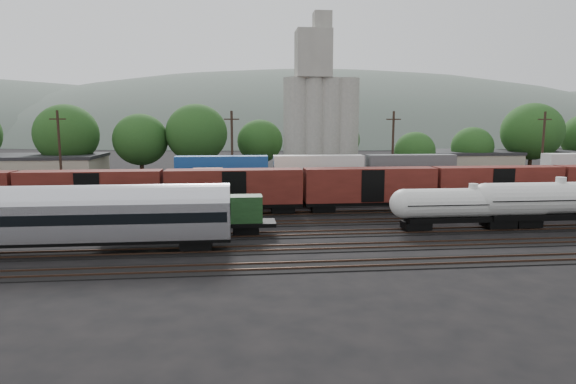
{
  "coord_description": "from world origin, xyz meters",
  "views": [
    {
      "loc": [
        -11.2,
        -48.37,
        10.35
      ],
      "look_at": [
        -5.93,
        2.0,
        3.0
      ],
      "focal_mm": 30.0,
      "sensor_mm": 36.0,
      "label": 1
    }
  ],
  "objects": [
    {
      "name": "ground",
      "position": [
        0.0,
        0.0,
        0.0
      ],
      "size": [
        600.0,
        600.0,
        0.0
      ],
      "primitive_type": "plane",
      "color": "black"
    },
    {
      "name": "tracks",
      "position": [
        0.0,
        0.0,
        0.05
      ],
      "size": [
        180.0,
        33.2,
        0.2
      ],
      "color": "black",
      "rests_on": "ground"
    },
    {
      "name": "green_locomotive",
      "position": [
        -16.22,
        -5.0,
        2.3
      ],
      "size": [
        15.08,
        2.66,
        3.99
      ],
      "color": "black",
      "rests_on": "ground"
    },
    {
      "name": "tank_car_a",
      "position": [
        11.15,
        -5.0,
        2.55
      ],
      "size": [
        16.3,
        2.92,
        4.27
      ],
      "color": "silver",
      "rests_on": "ground"
    },
    {
      "name": "tank_car_b",
      "position": [
        20.04,
        -5.0,
        2.82
      ],
      "size": [
        18.22,
        3.26,
        4.77
      ],
      "color": "silver",
      "rests_on": "ground"
    },
    {
      "name": "passenger_coach",
      "position": [
        -23.41,
        -10.0,
        3.22
      ],
      "size": [
        23.09,
        2.85,
        5.24
      ],
      "color": "silver",
      "rests_on": "ground"
    },
    {
      "name": "orange_locomotive",
      "position": [
        -10.37,
        10.0,
        2.57
      ],
      "size": [
        18.0,
        3.0,
        4.5
      ],
      "color": "black",
      "rests_on": "ground"
    },
    {
      "name": "boxcar_string",
      "position": [
        -19.33,
        5.0,
        3.12
      ],
      "size": [
        122.8,
        2.9,
        4.2
      ],
      "color": "black",
      "rests_on": "ground"
    },
    {
      "name": "container_wall",
      "position": [
        5.61,
        15.0,
        2.76
      ],
      "size": [
        162.3,
        2.6,
        5.8
      ],
      "color": "black",
      "rests_on": "ground"
    },
    {
      "name": "grain_silo",
      "position": [
        3.28,
        36.0,
        11.26
      ],
      "size": [
        13.4,
        5.0,
        29.0
      ],
      "color": "#99968C",
      "rests_on": "ground"
    },
    {
      "name": "industrial_sheds",
      "position": [
        6.63,
        35.25,
        2.56
      ],
      "size": [
        119.38,
        17.26,
        5.1
      ],
      "color": "#9E937F",
      "rests_on": "ground"
    },
    {
      "name": "tree_band",
      "position": [
        -0.56,
        37.14,
        7.53
      ],
      "size": [
        161.89,
        19.8,
        13.83
      ],
      "color": "black",
      "rests_on": "ground"
    },
    {
      "name": "utility_poles",
      "position": [
        0.0,
        22.0,
        6.21
      ],
      "size": [
        122.2,
        0.36,
        12.0
      ],
      "color": "black",
      "rests_on": "ground"
    },
    {
      "name": "distant_hills",
      "position": [
        23.92,
        260.0,
        -20.56
      ],
      "size": [
        860.0,
        286.0,
        130.0
      ],
      "color": "#59665B",
      "rests_on": "ground"
    }
  ]
}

